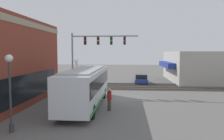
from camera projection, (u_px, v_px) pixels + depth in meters
name	position (u px, v px, depth m)	size (l,w,h in m)	color
ground_plane	(120.00, 98.00, 21.70)	(120.00, 120.00, 0.00)	#605E5B
shop_building	(197.00, 66.00, 35.17)	(13.41, 9.97, 4.70)	#B2ADA3
city_bus	(86.00, 85.00, 18.54)	(10.87, 2.59, 3.19)	silver
traffic_signal_gantry	(93.00, 47.00, 25.56)	(0.42, 7.82, 6.86)	gray
crossing_signal	(77.00, 72.00, 25.23)	(1.41, 1.18, 3.81)	gray
streetlamp	(10.00, 86.00, 12.28)	(0.44, 0.44, 4.46)	#38383A
rail_track_near	(122.00, 88.00, 27.66)	(2.60, 60.00, 0.15)	#332D28
rail_track_far	(123.00, 85.00, 30.84)	(2.60, 60.00, 0.15)	#332D28
parked_car_blue	(141.00, 79.00, 32.19)	(4.42, 1.82, 1.40)	navy
pedestrian_near_bus	(109.00, 99.00, 17.08)	(0.34, 0.34, 1.77)	#473828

